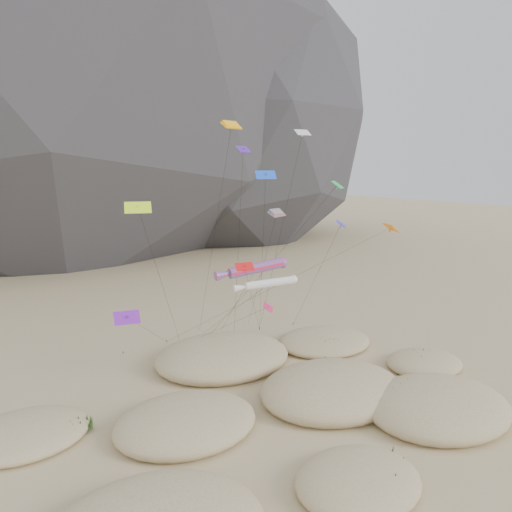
# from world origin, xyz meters

# --- Properties ---
(ground) EXTENTS (500.00, 500.00, 0.00)m
(ground) POSITION_xyz_m (0.00, 0.00, 0.00)
(ground) COLOR #CCB789
(ground) RESTS_ON ground
(dunes) EXTENTS (50.94, 36.41, 3.88)m
(dunes) POSITION_xyz_m (-1.77, 3.59, 0.75)
(dunes) COLOR #CCB789
(dunes) RESTS_ON ground
(dune_grass) EXTENTS (43.45, 27.72, 1.56)m
(dune_grass) POSITION_xyz_m (-0.50, 3.76, 0.86)
(dune_grass) COLOR black
(dune_grass) RESTS_ON ground
(kite_stakes) EXTENTS (24.47, 6.20, 0.30)m
(kite_stakes) POSITION_xyz_m (2.43, 23.70, 0.15)
(kite_stakes) COLOR #3F2D1E
(kite_stakes) RESTS_ON ground
(rainbow_tube_kite) EXTENTS (9.54, 17.08, 13.33)m
(rainbow_tube_kite) POSITION_xyz_m (-0.27, 10.21, 12.40)
(rainbow_tube_kite) COLOR #F11938
(rainbow_tube_kite) RESTS_ON ground
(white_tube_kite) EXTENTS (6.52, 18.52, 11.81)m
(white_tube_kite) POSITION_xyz_m (0.06, 8.28, 11.14)
(white_tube_kite) COLOR silver
(white_tube_kite) RESTS_ON ground
(orange_parafoil) EXTENTS (4.03, 14.34, 27.62)m
(orange_parafoil) POSITION_xyz_m (0.02, 15.05, 26.75)
(orange_parafoil) COLOR #FFAD0D
(orange_parafoil) RESTS_ON ground
(multi_parafoil) EXTENTS (9.26, 18.49, 18.54)m
(multi_parafoil) POSITION_xyz_m (2.19, 9.75, 17.83)
(multi_parafoil) COLOR #FF3F1A
(multi_parafoil) RESTS_ON ground
(delta_kites) EXTENTS (33.88, 21.10, 27.01)m
(delta_kites) POSITION_xyz_m (2.27, 10.47, 16.86)
(delta_kites) COLOR red
(delta_kites) RESTS_ON ground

